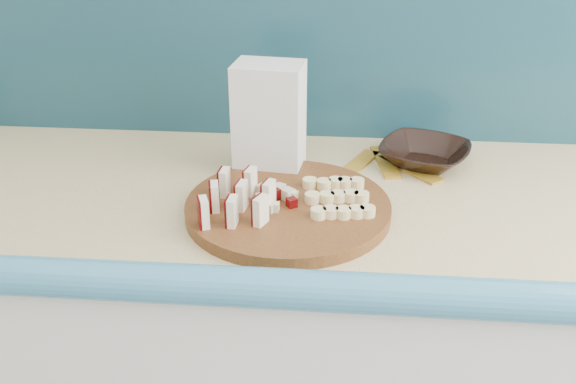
# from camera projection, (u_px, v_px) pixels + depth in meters

# --- Properties ---
(kitchen_counter) EXTENTS (2.20, 0.63, 0.91)m
(kitchen_counter) POSITION_uv_depth(u_px,v_px,m) (273.00, 378.00, 1.39)
(kitchen_counter) COLOR white
(kitchen_counter) RESTS_ON ground
(backsplash) EXTENTS (2.20, 0.02, 0.50)m
(backsplash) POSITION_uv_depth(u_px,v_px,m) (284.00, 20.00, 1.32)
(backsplash) COLOR teal
(backsplash) RESTS_ON kitchen_counter
(cutting_board) EXTENTS (0.40, 0.40, 0.02)m
(cutting_board) POSITION_uv_depth(u_px,v_px,m) (288.00, 208.00, 1.10)
(cutting_board) COLOR #43280E
(cutting_board) RESTS_ON kitchen_counter
(apple_wedges) EXTENTS (0.12, 0.15, 0.05)m
(apple_wedges) POSITION_uv_depth(u_px,v_px,m) (237.00, 198.00, 1.06)
(apple_wedges) COLOR #F8E9C7
(apple_wedges) RESTS_ON cutting_board
(apple_chunks) EXTENTS (0.05, 0.06, 0.02)m
(apple_chunks) POSITION_uv_depth(u_px,v_px,m) (275.00, 198.00, 1.09)
(apple_chunks) COLOR beige
(apple_chunks) RESTS_ON cutting_board
(banana_slices) EXTENTS (0.13, 0.14, 0.02)m
(banana_slices) POSITION_uv_depth(u_px,v_px,m) (338.00, 197.00, 1.10)
(banana_slices) COLOR beige
(banana_slices) RESTS_ON cutting_board
(brown_bowl) EXTENTS (0.23, 0.23, 0.04)m
(brown_bowl) POSITION_uv_depth(u_px,v_px,m) (424.00, 155.00, 1.28)
(brown_bowl) COLOR black
(brown_bowl) RESTS_ON kitchen_counter
(flour_bag) EXTENTS (0.14, 0.10, 0.22)m
(flour_bag) POSITION_uv_depth(u_px,v_px,m) (269.00, 120.00, 1.20)
(flour_bag) COLOR silver
(flour_bag) RESTS_ON kitchen_counter
(banana_peel) EXTENTS (0.21, 0.17, 0.01)m
(banana_peel) POSITION_uv_depth(u_px,v_px,m) (384.00, 165.00, 1.28)
(banana_peel) COLOR gold
(banana_peel) RESTS_ON kitchen_counter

